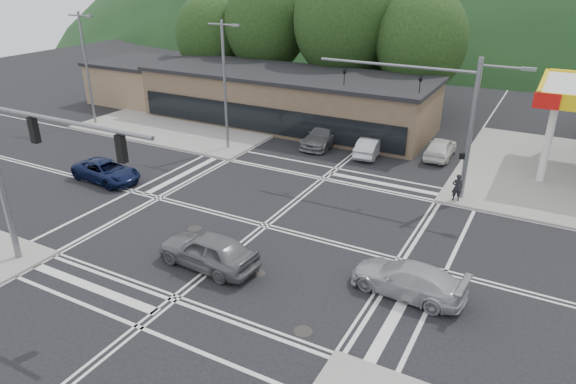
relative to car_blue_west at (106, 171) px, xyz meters
The scene contains 21 objects.
ground 11.74m from the car_blue_west, ahead, with size 120.00×120.00×0.00m, color black.
sidewalk_nw 14.88m from the car_blue_west, 102.76° to the left, with size 16.00×16.00×0.15m, color gray.
commercial_row 16.97m from the car_blue_west, 77.31° to the left, with size 24.00×8.00×4.00m, color brown.
commercial_nw 20.60m from the car_blue_west, 126.67° to the left, with size 8.00×7.00×3.60m, color #846B4F.
hill_north 90.27m from the car_blue_west, 82.54° to the left, with size 252.00×126.00×140.00m, color #183619.
tree_n_a 24.49m from the car_blue_west, 95.55° to the left, with size 8.00×8.00×11.75m.
tree_n_b 25.22m from the car_blue_west, 76.33° to the left, with size 9.00×9.00×12.98m.
tree_n_c 27.35m from the car_blue_west, 61.58° to the left, with size 7.60×7.60×10.87m.
tree_n_d 24.53m from the car_blue_west, 110.21° to the left, with size 6.80×6.80×9.76m.
tree_n_e 29.88m from the car_blue_west, 70.54° to the left, with size 8.40×8.40×11.98m.
streetlight_nw 10.12m from the car_blue_west, 68.92° to the left, with size 2.50×0.25×9.00m.
streetlight_w 14.01m from the car_blue_west, 140.26° to the left, with size 2.50×0.25×9.00m.
signal_mast_ne 20.67m from the car_blue_west, 22.42° to the left, with size 11.65×0.30×8.00m.
signal_mast_sw 11.14m from the car_blue_west, 58.52° to the right, with size 9.14×0.28×8.00m.
car_blue_west is the anchor object (origin of this frame).
car_grey_center 12.53m from the car_blue_west, 23.52° to the right, with size 1.91×4.76×1.62m, color slate.
car_silver_east 20.06m from the car_blue_west, ahead, with size 1.91×4.70×1.36m, color #A8AAAF.
car_queue_a 17.63m from the car_blue_west, 43.67° to the left, with size 1.38×3.95×1.30m, color silver.
car_queue_b 22.23m from the car_blue_west, 39.25° to the left, with size 1.68×4.17×1.42m, color silver.
car_northbound 15.53m from the car_blue_west, 54.80° to the left, with size 2.06×5.06×1.47m, color slate.
pedestrian 20.96m from the car_blue_west, 19.51° to the left, with size 0.58×0.38×1.59m, color black.
Camera 1 is at (12.21, -20.09, 12.40)m, focal length 32.00 mm.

